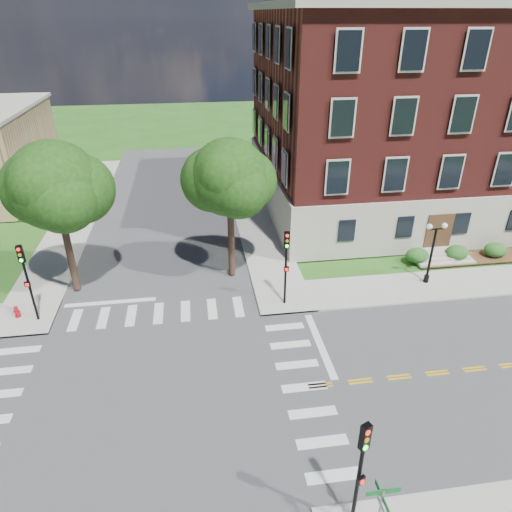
{
  "coord_description": "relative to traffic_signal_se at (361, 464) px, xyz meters",
  "views": [
    {
      "loc": [
        2.57,
        -15.82,
        15.87
      ],
      "look_at": [
        5.96,
        7.66,
        3.2
      ],
      "focal_mm": 32.0,
      "sensor_mm": 36.0,
      "label": 1
    }
  ],
  "objects": [
    {
      "name": "ground",
      "position": [
        -7.26,
        6.73,
        -3.19
      ],
      "size": [
        160.0,
        160.0,
        0.0
      ],
      "primitive_type": "plane",
      "color": "#2B5618",
      "rests_on": "ground"
    },
    {
      "name": "road_ew",
      "position": [
        -7.26,
        6.73,
        -3.18
      ],
      "size": [
        90.0,
        12.0,
        0.01
      ],
      "primitive_type": "cube",
      "color": "#3D3D3F",
      "rests_on": "ground"
    },
    {
      "name": "road_ns",
      "position": [
        -7.26,
        6.73,
        -3.18
      ],
      "size": [
        12.0,
        90.0,
        0.01
      ],
      "primitive_type": "cube",
      "color": "#3D3D3F",
      "rests_on": "ground"
    },
    {
      "name": "sidewalk_ne",
      "position": [
        8.11,
        22.1,
        -3.13
      ],
      "size": [
        34.0,
        34.0,
        0.12
      ],
      "color": "#9E9B93",
      "rests_on": "ground"
    },
    {
      "name": "crosswalk_east",
      "position": [
        -0.06,
        6.73,
        -3.19
      ],
      "size": [
        2.2,
        10.2,
        0.02
      ],
      "primitive_type": null,
      "color": "silver",
      "rests_on": "ground"
    },
    {
      "name": "stop_bar_east",
      "position": [
        1.54,
        9.73,
        -3.19
      ],
      "size": [
        0.4,
        5.5,
        0.0
      ],
      "primitive_type": "cube",
      "color": "silver",
      "rests_on": "ground"
    },
    {
      "name": "main_building",
      "position": [
        16.73,
        28.72,
        5.15
      ],
      "size": [
        30.6,
        22.4,
        16.5
      ],
      "color": "#ADA699",
      "rests_on": "ground"
    },
    {
      "name": "tree_c",
      "position": [
        -12.55,
        17.27,
        3.89
      ],
      "size": [
        5.25,
        5.25,
        9.61
      ],
      "color": "#322119",
      "rests_on": "ground"
    },
    {
      "name": "tree_d",
      "position": [
        -2.46,
        17.76,
        3.75
      ],
      "size": [
        4.83,
        4.83,
        9.27
      ],
      "color": "#322119",
      "rests_on": "ground"
    },
    {
      "name": "traffic_signal_se",
      "position": [
        0.0,
        0.0,
        0.0
      ],
      "size": [
        0.38,
        0.46,
        4.8
      ],
      "color": "black",
      "rests_on": "ground"
    },
    {
      "name": "traffic_signal_ne",
      "position": [
        0.39,
        13.79,
        0.0
      ],
      "size": [
        0.34,
        0.38,
        4.8
      ],
      "color": "black",
      "rests_on": "ground"
    },
    {
      "name": "traffic_signal_nw",
      "position": [
        -14.15,
        14.16,
        0.0
      ],
      "size": [
        0.33,
        0.37,
        4.8
      ],
      "color": "black",
      "rests_on": "ground"
    },
    {
      "name": "twin_lamp_west",
      "position": [
        10.15,
        14.88,
        -0.66
      ],
      "size": [
        1.36,
        0.36,
        4.23
      ],
      "color": "black",
      "rests_on": "ground"
    },
    {
      "name": "street_sign_pole",
      "position": [
        0.37,
        -0.96,
        -0.88
      ],
      "size": [
        1.1,
        1.1,
        3.1
      ],
      "color": "gray",
      "rests_on": "ground"
    },
    {
      "name": "fire_hydrant",
      "position": [
        -15.39,
        14.6,
        -2.72
      ],
      "size": [
        0.35,
        0.35,
        0.75
      ],
      "color": "#A20C12",
      "rests_on": "ground"
    }
  ]
}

